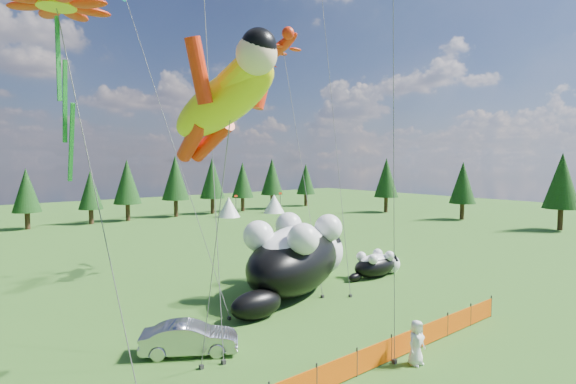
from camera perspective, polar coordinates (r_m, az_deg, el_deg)
name	(u,v)px	position (r m, az deg, el deg)	size (l,w,h in m)	color
ground	(284,356)	(19.28, -0.48, -20.16)	(160.00, 160.00, 0.00)	#10390A
safety_fence	(337,371)	(17.05, 6.31, -21.70)	(22.06, 0.06, 1.10)	#262626
tree_line	(45,194)	(59.89, -28.46, -0.21)	(90.00, 4.00, 8.00)	black
festival_tents	(153,213)	(58.43, -16.78, -2.55)	(50.00, 3.20, 2.80)	white
cat_large	(298,255)	(27.59, 1.27, -8.01)	(11.62, 8.25, 4.53)	black
cat_small	(377,264)	(31.62, 11.23, -8.98)	(4.83, 1.74, 1.75)	black
car	(190,338)	(19.70, -12.39, -17.67)	(1.37, 3.92, 1.29)	#ADADB2
spectator_e	(416,343)	(18.93, 15.99, -17.91)	(0.86, 0.56, 1.75)	white
superhero_kite	(222,102)	(13.68, -8.33, 11.24)	(5.34, 6.09, 11.91)	yellow
gecko_kite	(279,48)	(33.07, -1.10, 17.77)	(3.76, 9.76, 17.52)	red
flower_kite	(57,11)	(15.16, -27.30, 19.77)	(3.29, 4.32, 12.53)	red
diamond_kite_d	(129,9)	(29.66, -19.52, 21.01)	(2.45, 8.75, 19.49)	#0C9181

